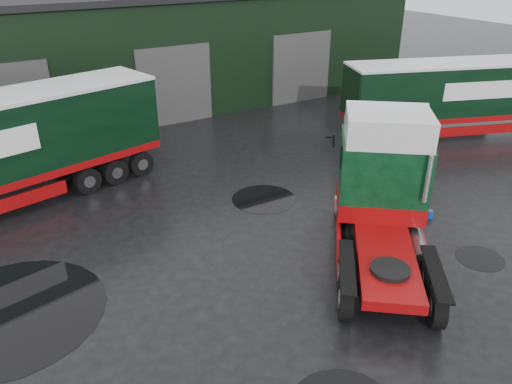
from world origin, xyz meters
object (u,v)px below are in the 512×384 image
warehouse (135,45)px  wash_bucket (429,214)px  hero_tractor (388,203)px  tree_back_b (189,9)px  lorry_right (455,99)px

warehouse → wash_bucket: bearing=-80.1°
hero_tractor → tree_back_b: 32.52m
wash_bucket → tree_back_b: bearing=81.6°
warehouse → lorry_right: 18.40m
wash_bucket → warehouse: bearing=99.9°
tree_back_b → hero_tractor: bearing=-104.3°
warehouse → lorry_right: size_ratio=2.32×
warehouse → tree_back_b: 12.82m
hero_tractor → wash_bucket: 4.30m
hero_tractor → lorry_right: bearing=69.7°
hero_tractor → lorry_right: hero_tractor is taller
hero_tractor → wash_bucket: hero_tractor is taller
wash_bucket → tree_back_b: (4.47, 30.13, 3.62)m
warehouse → hero_tractor: 21.49m
hero_tractor → lorry_right: 12.84m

